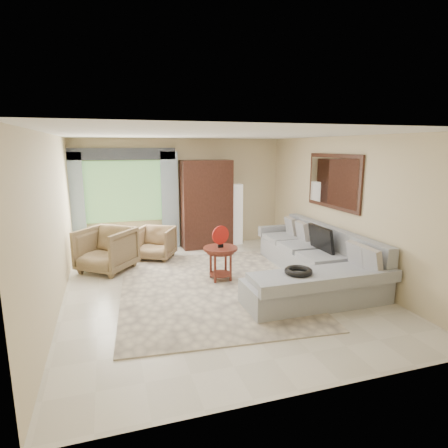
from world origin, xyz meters
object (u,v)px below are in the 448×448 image
object	(u,v)px
sectional_sofa	(313,266)
floor_lamp	(237,214)
armchair_left	(106,250)
coffee_table	(221,263)
tv_screen	(321,239)
armchair_right	(156,243)
armoire	(206,204)
potted_plant	(84,245)

from	to	relation	value
sectional_sofa	floor_lamp	xyz separation A→B (m)	(-0.43, 2.96, 0.47)
floor_lamp	armchair_left	bearing A→B (deg)	-158.28
coffee_table	armchair_left	xyz separation A→B (m)	(-1.98, 1.19, 0.10)
sectional_sofa	tv_screen	world-z (taller)	tv_screen
armchair_right	armchair_left	bearing A→B (deg)	-124.69
armchair_left	floor_lamp	bearing A→B (deg)	60.19
armoire	floor_lamp	bearing A→B (deg)	4.29
armoire	floor_lamp	distance (m)	0.86
sectional_sofa	floor_lamp	distance (m)	3.03
coffee_table	armchair_left	size ratio (longest dim) A/B	0.66
coffee_table	armoire	bearing A→B (deg)	81.17
armchair_left	potted_plant	world-z (taller)	armchair_left
armchair_right	armoire	xyz separation A→B (m)	(1.32, 0.65, 0.70)
potted_plant	armoire	xyz separation A→B (m)	(2.83, 0.08, 0.77)
potted_plant	armchair_right	bearing A→B (deg)	-21.04
sectional_sofa	potted_plant	bearing A→B (deg)	145.20
tv_screen	floor_lamp	distance (m)	2.85
armchair_right	floor_lamp	world-z (taller)	floor_lamp
tv_screen	floor_lamp	xyz separation A→B (m)	(-0.70, 2.76, 0.03)
tv_screen	floor_lamp	size ratio (longest dim) A/B	0.49
sectional_sofa	tv_screen	bearing A→B (deg)	36.38
armchair_left	tv_screen	bearing A→B (deg)	17.11
coffee_table	tv_screen	bearing A→B (deg)	-9.70
tv_screen	armoire	world-z (taller)	armoire
tv_screen	potted_plant	size ratio (longest dim) A/B	1.32
armchair_right	potted_plant	bearing A→B (deg)	-173.52
sectional_sofa	armchair_left	size ratio (longest dim) A/B	3.65
armoire	coffee_table	bearing A→B (deg)	-98.83
potted_plant	sectional_sofa	bearing A→B (deg)	-34.80
sectional_sofa	potted_plant	distance (m)	4.94
potted_plant	armchair_left	bearing A→B (deg)	-66.99
armchair_right	armoire	size ratio (longest dim) A/B	0.37
sectional_sofa	armoire	distance (m)	3.24
tv_screen	armchair_right	bearing A→B (deg)	144.06
armchair_left	floor_lamp	xyz separation A→B (m)	(3.15, 1.25, 0.32)
coffee_table	potted_plant	world-z (taller)	coffee_table
sectional_sofa	armchair_right	size ratio (longest dim) A/B	4.50
coffee_table	armoire	size ratio (longest dim) A/B	0.30
sectional_sofa	armchair_left	bearing A→B (deg)	154.58
tv_screen	armchair_left	world-z (taller)	tv_screen
coffee_table	armoire	xyz separation A→B (m)	(0.37, 2.38, 0.72)
coffee_table	armchair_right	distance (m)	1.97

